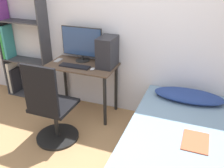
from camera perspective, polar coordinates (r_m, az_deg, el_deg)
wall_back at (r=3.35m, az=2.37°, el=13.21°), size 8.00×0.05×2.50m
desk at (r=3.48m, az=-6.77°, el=2.32°), size 0.94×0.53×0.74m
bookshelf at (r=4.14m, az=-20.90°, el=8.81°), size 0.78×0.25×1.83m
office_chair at (r=3.03m, az=-13.63°, el=-6.39°), size 0.53×0.53×1.05m
bed at (r=2.74m, az=14.86°, el=-14.81°), size 1.09×1.94×0.48m
pillow at (r=3.17m, az=17.12°, el=-2.58°), size 0.83×0.36×0.11m
magazine at (r=2.52m, az=18.53°, el=-12.33°), size 0.24×0.32×0.01m
monitor at (r=3.50m, az=-6.94°, el=9.25°), size 0.60×0.20×0.48m
keyboard at (r=3.37m, az=-8.53°, el=4.04°), size 0.42×0.12×0.02m
pc_tower at (r=3.29m, az=-1.07°, el=7.34°), size 0.21×0.33×0.40m
mouse at (r=3.25m, az=-4.48°, el=3.46°), size 0.06×0.09×0.02m
phone at (r=3.64m, az=-12.18°, el=5.36°), size 0.07×0.14×0.01m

